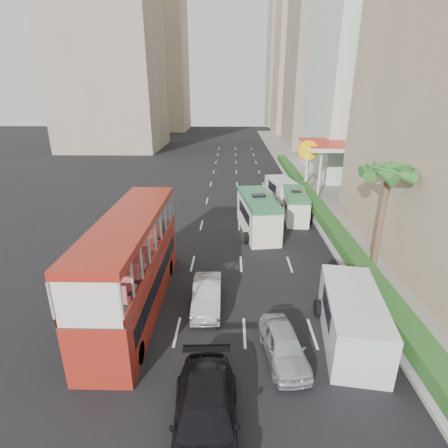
{
  "coord_description": "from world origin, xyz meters",
  "views": [
    {
      "loc": [
        -1.06,
        -15.57,
        10.69
      ],
      "look_at": [
        -1.5,
        4.0,
        3.2
      ],
      "focal_mm": 28.0,
      "sensor_mm": 36.0,
      "label": 1
    }
  ],
  "objects_px": {
    "car_silver_lane_b": "(283,358)",
    "double_decker_bus": "(133,264)",
    "car_black": "(206,436)",
    "palm_tree": "(381,222)",
    "shell_station": "(332,167)",
    "van_asset": "(250,204)",
    "minibus_near": "(258,214)",
    "panel_van_far": "(282,191)",
    "panel_van_near": "(352,318)",
    "minibus_far": "(295,205)",
    "car_silver_lane_a": "(207,306)"
  },
  "relations": [
    {
      "from": "double_decker_bus",
      "to": "van_asset",
      "type": "bearing_deg",
      "value": 69.54
    },
    {
      "from": "van_asset",
      "to": "shell_station",
      "type": "xyz_separation_m",
      "value": [
        9.22,
        4.83,
        2.75
      ]
    },
    {
      "from": "minibus_near",
      "to": "car_silver_lane_a",
      "type": "bearing_deg",
      "value": -115.86
    },
    {
      "from": "car_silver_lane_b",
      "to": "car_black",
      "type": "bearing_deg",
      "value": -137.71
    },
    {
      "from": "minibus_far",
      "to": "shell_station",
      "type": "xyz_separation_m",
      "value": [
        5.42,
        9.0,
        1.54
      ]
    },
    {
      "from": "panel_van_near",
      "to": "palm_tree",
      "type": "distance_m",
      "value": 7.55
    },
    {
      "from": "car_silver_lane_b",
      "to": "shell_station",
      "type": "bearing_deg",
      "value": 63.67
    },
    {
      "from": "car_silver_lane_a",
      "to": "minibus_far",
      "type": "xyz_separation_m",
      "value": [
        6.89,
        13.88,
        1.21
      ]
    },
    {
      "from": "car_silver_lane_b",
      "to": "panel_van_near",
      "type": "height_order",
      "value": "panel_van_near"
    },
    {
      "from": "car_silver_lane_b",
      "to": "van_asset",
      "type": "distance_m",
      "value": 21.81
    },
    {
      "from": "minibus_far",
      "to": "panel_van_far",
      "type": "distance_m",
      "value": 5.25
    },
    {
      "from": "car_silver_lane_a",
      "to": "shell_station",
      "type": "relative_size",
      "value": 0.52
    },
    {
      "from": "shell_station",
      "to": "panel_van_far",
      "type": "bearing_deg",
      "value": -147.22
    },
    {
      "from": "van_asset",
      "to": "panel_van_near",
      "type": "relative_size",
      "value": 0.85
    },
    {
      "from": "minibus_near",
      "to": "palm_tree",
      "type": "distance_m",
      "value": 9.69
    },
    {
      "from": "van_asset",
      "to": "shell_station",
      "type": "relative_size",
      "value": 0.61
    },
    {
      "from": "car_silver_lane_b",
      "to": "car_black",
      "type": "xyz_separation_m",
      "value": [
        -3.04,
        -3.66,
        0.0
      ]
    },
    {
      "from": "car_black",
      "to": "palm_tree",
      "type": "xyz_separation_m",
      "value": [
        9.65,
        11.3,
        3.38
      ]
    },
    {
      "from": "car_black",
      "to": "minibus_near",
      "type": "xyz_separation_m",
      "value": [
        2.89,
        17.98,
        1.49
      ]
    },
    {
      "from": "minibus_far",
      "to": "car_silver_lane_b",
      "type": "bearing_deg",
      "value": -97.78
    },
    {
      "from": "double_decker_bus",
      "to": "minibus_far",
      "type": "distance_m",
      "value": 17.59
    },
    {
      "from": "minibus_near",
      "to": "panel_van_far",
      "type": "bearing_deg",
      "value": 61.82
    },
    {
      "from": "minibus_near",
      "to": "palm_tree",
      "type": "bearing_deg",
      "value": -52.99
    },
    {
      "from": "shell_station",
      "to": "van_asset",
      "type": "bearing_deg",
      "value": -152.35
    },
    {
      "from": "car_silver_lane_a",
      "to": "van_asset",
      "type": "distance_m",
      "value": 18.32
    },
    {
      "from": "car_silver_lane_b",
      "to": "car_black",
      "type": "height_order",
      "value": "car_black"
    },
    {
      "from": "van_asset",
      "to": "minibus_far",
      "type": "xyz_separation_m",
      "value": [
        3.8,
        -4.17,
        1.21
      ]
    },
    {
      "from": "car_silver_lane_a",
      "to": "minibus_far",
      "type": "relative_size",
      "value": 0.75
    },
    {
      "from": "car_silver_lane_a",
      "to": "car_silver_lane_b",
      "type": "bearing_deg",
      "value": -48.35
    },
    {
      "from": "car_black",
      "to": "panel_van_far",
      "type": "bearing_deg",
      "value": 74.44
    },
    {
      "from": "panel_van_near",
      "to": "shell_station",
      "type": "bearing_deg",
      "value": 85.65
    },
    {
      "from": "car_silver_lane_b",
      "to": "double_decker_bus",
      "type": "bearing_deg",
      "value": 145.14
    },
    {
      "from": "car_silver_lane_a",
      "to": "car_silver_lane_b",
      "type": "height_order",
      "value": "car_silver_lane_a"
    },
    {
      "from": "minibus_near",
      "to": "panel_van_far",
      "type": "distance_m",
      "value": 9.08
    },
    {
      "from": "minibus_far",
      "to": "shell_station",
      "type": "height_order",
      "value": "shell_station"
    },
    {
      "from": "car_silver_lane_b",
      "to": "palm_tree",
      "type": "bearing_deg",
      "value": 41.08
    },
    {
      "from": "double_decker_bus",
      "to": "car_black",
      "type": "relative_size",
      "value": 2.05
    },
    {
      "from": "minibus_near",
      "to": "panel_van_near",
      "type": "bearing_deg",
      "value": -83.92
    },
    {
      "from": "minibus_near",
      "to": "panel_van_far",
      "type": "height_order",
      "value": "minibus_near"
    },
    {
      "from": "minibus_near",
      "to": "minibus_far",
      "type": "relative_size",
      "value": 1.22
    },
    {
      "from": "double_decker_bus",
      "to": "minibus_far",
      "type": "relative_size",
      "value": 2.01
    },
    {
      "from": "car_silver_lane_a",
      "to": "van_asset",
      "type": "bearing_deg",
      "value": 78.95
    },
    {
      "from": "panel_van_near",
      "to": "shell_station",
      "type": "relative_size",
      "value": 0.72
    },
    {
      "from": "double_decker_bus",
      "to": "van_asset",
      "type": "height_order",
      "value": "double_decker_bus"
    },
    {
      "from": "panel_van_near",
      "to": "panel_van_far",
      "type": "distance_m",
      "value": 21.58
    },
    {
      "from": "minibus_near",
      "to": "car_silver_lane_b",
      "type": "bearing_deg",
      "value": -97.69
    },
    {
      "from": "double_decker_bus",
      "to": "minibus_far",
      "type": "xyz_separation_m",
      "value": [
        10.58,
        14.0,
        -1.32
      ]
    },
    {
      "from": "panel_van_near",
      "to": "shell_station",
      "type": "xyz_separation_m",
      "value": [
        5.62,
        25.35,
        1.6
      ]
    },
    {
      "from": "palm_tree",
      "to": "shell_station",
      "type": "distance_m",
      "value": 19.14
    },
    {
      "from": "car_silver_lane_b",
      "to": "shell_station",
      "type": "xyz_separation_m",
      "value": [
        8.81,
        26.64,
        2.75
      ]
    }
  ]
}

